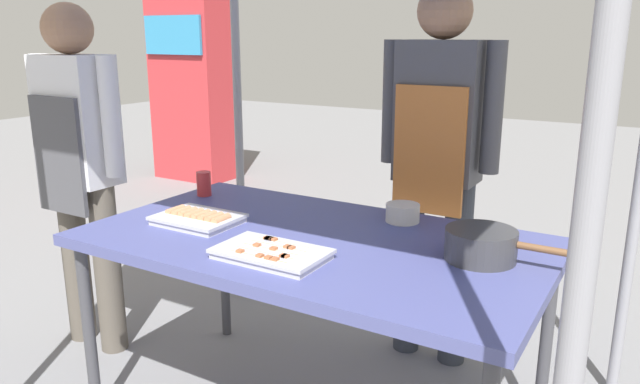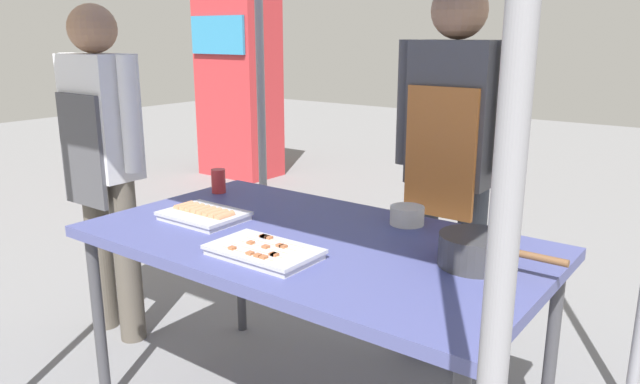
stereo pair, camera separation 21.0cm
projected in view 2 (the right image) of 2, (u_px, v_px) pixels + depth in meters
name	position (u px, v px, depth m)	size (l,w,h in m)	color
stall_table	(311.00, 251.00, 2.11)	(1.60, 0.90, 0.75)	#4C518C
tray_grilled_sausages	(204.00, 215.00, 2.28)	(0.30, 0.23, 0.05)	silver
tray_meat_skewers	(265.00, 252.00, 1.90)	(0.35, 0.21, 0.04)	silver
cooking_wok	(476.00, 249.00, 1.82)	(0.38, 0.22, 0.10)	#38383A
condiment_bowl	(407.00, 215.00, 2.23)	(0.13, 0.13, 0.07)	silver
drink_cup_near_edge	(218.00, 181.00, 2.67)	(0.06, 0.06, 0.11)	red
vendor_woman	(451.00, 150.00, 2.49)	(0.52, 0.23, 1.64)	#333842
customer_nearby	(103.00, 149.00, 2.76)	(0.52, 0.23, 1.56)	#595147
neighbor_stall_left	(239.00, 88.00, 6.14)	(0.77, 0.54, 1.78)	#C63338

